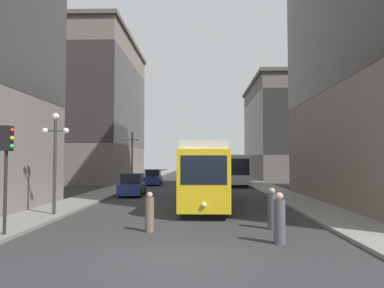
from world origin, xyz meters
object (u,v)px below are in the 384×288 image
lamp_post_left_far (132,149)px  pedestrian_on_sidewalk (150,213)px  parked_car_left_mid (153,178)px  pedestrian_crossing_near (272,210)px  transit_bus (231,168)px  traffic_light_near_left (7,150)px  streetcar (204,172)px  parked_car_left_near (132,185)px  lamp_post_left_near (55,147)px  pedestrian_crossing_far (280,220)px

lamp_post_left_far → pedestrian_on_sidewalk: bearing=-77.0°
parked_car_left_mid → pedestrian_crossing_near: size_ratio=2.69×
transit_bus → traffic_light_near_left: size_ratio=2.90×
streetcar → lamp_post_left_far: size_ratio=2.44×
streetcar → parked_car_left_near: (-5.85, 4.66, -1.26)m
parked_car_left_near → lamp_post_left_far: bearing=98.4°
streetcar → lamp_post_left_far: 16.10m
lamp_post_left_near → streetcar: bearing=38.0°
streetcar → parked_car_left_near: size_ratio=3.39×
pedestrian_crossing_far → traffic_light_near_left: (-10.05, 0.58, 2.45)m
parked_car_left_near → pedestrian_on_sidewalk: bearing=-79.2°
traffic_light_near_left → pedestrian_on_sidewalk: bearing=14.3°
parked_car_left_mid → pedestrian_on_sidewalk: bearing=-85.0°
pedestrian_crossing_far → traffic_light_near_left: bearing=178.7°
streetcar → pedestrian_crossing_far: (2.52, -11.49, -1.27)m
pedestrian_crossing_far → traffic_light_near_left: 10.36m
parked_car_left_near → pedestrian_on_sidewalk: size_ratio=2.68×
streetcar → traffic_light_near_left: size_ratio=3.62×
parked_car_left_near → lamp_post_left_far: lamp_post_left_far is taller
lamp_post_left_near → parked_car_left_mid: bearing=85.3°
traffic_light_near_left → lamp_post_left_near: size_ratio=0.78×
pedestrian_crossing_far → pedestrian_on_sidewalk: pedestrian_crossing_far is taller
streetcar → lamp_post_left_near: 9.95m
lamp_post_left_far → parked_car_left_near: bearing=-78.5°
traffic_light_near_left → parked_car_left_mid: bearing=86.6°
parked_car_left_near → parked_car_left_mid: (0.00, 12.39, 0.00)m
streetcar → transit_bus: bearing=79.8°
transit_bus → pedestrian_on_sidewalk: bearing=-103.8°
pedestrian_crossing_near → transit_bus: bearing=-107.3°
streetcar → traffic_light_near_left: bearing=-123.9°
pedestrian_crossing_far → lamp_post_left_near: (-10.27, 5.43, 2.75)m
transit_bus → parked_car_left_near: (-9.27, -13.19, -1.10)m
parked_car_left_mid → pedestrian_crossing_near: 27.35m
parked_car_left_near → lamp_post_left_far: 10.04m
streetcar → transit_bus: 18.17m
pedestrian_on_sidewalk → transit_bus: bearing=-158.4°
parked_car_left_mid → traffic_light_near_left: 28.11m
transit_bus → pedestrian_crossing_near: 26.79m
streetcar → pedestrian_on_sidewalk: size_ratio=9.08×
streetcar → parked_car_left_near: bearing=142.1°
parked_car_left_mid → pedestrian_crossing_near: bearing=-74.2°
streetcar → pedestrian_crossing_near: streetcar is taller
pedestrian_on_sidewalk → lamp_post_left_far: lamp_post_left_far is taller
streetcar → parked_car_left_mid: streetcar is taller
pedestrian_on_sidewalk → lamp_post_left_far: 24.40m
parked_car_left_mid → traffic_light_near_left: size_ratio=1.15×
pedestrian_crossing_near → pedestrian_on_sidewalk: 5.16m
parked_car_left_mid → lamp_post_left_near: (-1.90, -23.11, 2.74)m
lamp_post_left_near → lamp_post_left_far: lamp_post_left_far is taller
streetcar → pedestrian_crossing_near: (2.80, -8.91, -1.29)m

